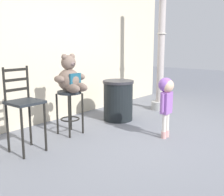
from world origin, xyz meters
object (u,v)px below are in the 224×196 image
at_px(teddy_bear, 70,78).
at_px(bar_chair_empty, 24,105).
at_px(bar_stool_with_teddy, 70,103).
at_px(child_walking, 166,95).
at_px(trash_bin, 118,100).
at_px(lamppost, 161,58).

xyz_separation_m(teddy_bear, bar_chair_empty, (-0.89, -0.07, -0.28)).
height_order(bar_stool_with_teddy, teddy_bear, teddy_bear).
bearing_deg(child_walking, bar_stool_with_teddy, 127.68).
bearing_deg(bar_stool_with_teddy, teddy_bear, -90.00).
relative_size(trash_bin, bar_chair_empty, 0.67).
distance_m(bar_stool_with_teddy, lamppost, 2.51).
height_order(child_walking, bar_chair_empty, bar_chair_empty).
xyz_separation_m(teddy_bear, trash_bin, (1.15, -0.05, -0.54)).
bearing_deg(trash_bin, lamppost, -8.20).
xyz_separation_m(bar_stool_with_teddy, lamppost, (2.41, -0.26, 0.63)).
xyz_separation_m(bar_stool_with_teddy, teddy_bear, (0.00, -0.03, 0.42)).
bearing_deg(bar_stool_with_teddy, trash_bin, -4.10).
distance_m(bar_stool_with_teddy, child_walking, 1.53).
bearing_deg(child_walking, trash_bin, 79.51).
bearing_deg(teddy_bear, lamppost, -5.59).
bearing_deg(bar_stool_with_teddy, bar_chair_empty, -173.97).
relative_size(lamppost, bar_chair_empty, 2.49).
height_order(teddy_bear, bar_chair_empty, teddy_bear).
height_order(bar_stool_with_teddy, child_walking, child_walking).
bearing_deg(lamppost, child_walking, -147.50).
height_order(bar_stool_with_teddy, trash_bin, trash_bin).
bearing_deg(trash_bin, teddy_bear, 177.29).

